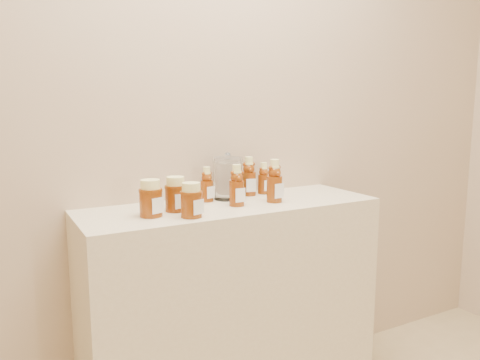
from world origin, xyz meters
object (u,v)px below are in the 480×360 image
bear_bottle_front_left (237,183)px  bear_bottle_back_left (207,182)px  glass_canister (228,177)px  honey_jar_left (151,198)px  display_table (232,311)px

bear_bottle_front_left → bear_bottle_back_left: bearing=117.8°
bear_bottle_front_left → glass_canister: 0.14m
bear_bottle_back_left → bear_bottle_front_left: (0.07, -0.13, 0.01)m
bear_bottle_back_left → glass_canister: glass_canister is taller
bear_bottle_front_left → honey_jar_left: bearing=-178.3°
display_table → glass_canister: glass_canister is taller
bear_bottle_back_left → honey_jar_left: 0.31m
honey_jar_left → bear_bottle_front_left: bearing=-17.5°
bear_bottle_back_left → bear_bottle_front_left: bear_bottle_front_left is taller
bear_bottle_front_left → glass_canister: bearing=78.0°
bear_bottle_back_left → honey_jar_left: size_ratio=1.22×
bear_bottle_front_left → display_table: bearing=94.9°
display_table → honey_jar_left: 0.62m
bear_bottle_front_left → glass_canister: size_ratio=0.96×
display_table → bear_bottle_front_left: size_ratio=6.54×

